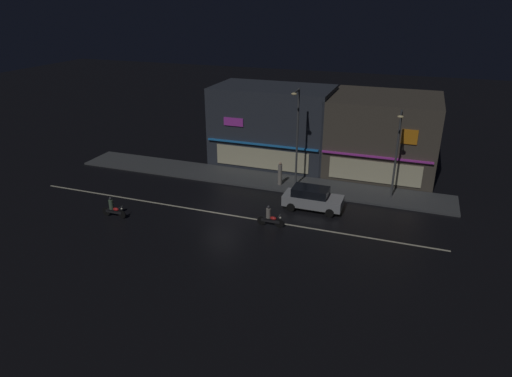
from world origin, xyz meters
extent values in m
plane|color=black|center=(0.00, 0.00, 0.00)|extent=(140.00, 140.00, 0.00)
cube|color=beige|center=(0.00, 0.00, 0.01)|extent=(30.83, 0.16, 0.01)
cube|color=#424447|center=(0.00, 7.03, 0.07)|extent=(32.45, 3.69, 0.14)
cube|color=#4C443A|center=(9.73, 13.05, 3.33)|extent=(9.21, 8.26, 6.66)
cube|color=#D83FD8|center=(9.73, 8.80, 2.60)|extent=(8.75, 0.24, 0.12)
cube|color=orange|center=(12.05, 8.86, 4.49)|extent=(1.23, 0.08, 1.15)
cube|color=beige|center=(9.73, 8.86, 1.30)|extent=(7.37, 0.06, 1.80)
cube|color=#2D333D|center=(0.00, 11.93, 3.53)|extent=(10.64, 6.01, 7.07)
cube|color=#268CF2|center=(0.00, 8.80, 2.60)|extent=(10.10, 0.24, 0.12)
cube|color=#D83FD8|center=(-2.60, 8.86, 4.37)|extent=(1.81, 0.08, 0.72)
cube|color=beige|center=(0.00, 8.86, 1.30)|extent=(8.51, 0.06, 1.80)
cylinder|color=#47494C|center=(3.69, 6.84, 4.09)|extent=(0.16, 0.16, 7.90)
cube|color=#47494C|center=(3.69, 6.14, 7.94)|extent=(0.10, 1.40, 0.10)
ellipsoid|color=#F9E099|center=(3.69, 5.44, 7.86)|extent=(0.44, 0.32, 0.20)
cylinder|color=#47494C|center=(11.30, 7.06, 3.54)|extent=(0.16, 0.16, 6.79)
cube|color=#47494C|center=(11.30, 6.36, 6.83)|extent=(0.10, 1.40, 0.10)
ellipsoid|color=#F9E099|center=(11.30, 5.66, 6.75)|extent=(0.44, 0.32, 0.20)
cylinder|color=gray|center=(2.46, 6.41, 1.00)|extent=(0.34, 0.34, 1.72)
sphere|color=tan|center=(2.46, 6.41, 1.97)|extent=(0.22, 0.22, 0.22)
cube|color=#9EA0A5|center=(6.04, 3.01, 0.69)|extent=(4.30, 1.78, 0.76)
cube|color=black|center=(5.82, 3.01, 1.37)|extent=(2.58, 1.57, 0.60)
cube|color=#F9F2CC|center=(8.15, 3.61, 0.79)|extent=(0.08, 0.20, 0.12)
cube|color=#F9F2CC|center=(8.15, 2.40, 0.79)|extent=(0.08, 0.20, 0.12)
cylinder|color=black|center=(7.46, 3.90, 0.31)|extent=(0.62, 0.20, 0.62)
cylinder|color=black|center=(7.46, 2.12, 0.31)|extent=(0.62, 0.20, 0.62)
cylinder|color=black|center=(4.62, 3.90, 0.31)|extent=(0.62, 0.20, 0.62)
cylinder|color=black|center=(4.62, 2.12, 0.31)|extent=(0.62, 0.20, 0.62)
cylinder|color=black|center=(-6.26, -3.02, 0.30)|extent=(0.60, 0.08, 0.60)
cylinder|color=black|center=(-7.56, -3.02, 0.30)|extent=(0.60, 0.10, 0.60)
cube|color=black|center=(-6.91, -3.02, 0.40)|extent=(1.30, 0.14, 0.20)
ellipsoid|color=red|center=(-6.71, -3.02, 0.62)|extent=(0.44, 0.26, 0.24)
cube|color=black|center=(-7.11, -3.02, 0.55)|extent=(0.56, 0.22, 0.10)
cylinder|color=slate|center=(-6.31, -3.02, 0.85)|extent=(0.03, 0.60, 0.03)
sphere|color=white|center=(-6.22, -3.02, 0.75)|extent=(0.14, 0.14, 0.14)
cylinder|color=#4C664C|center=(-7.06, -3.02, 0.95)|extent=(0.32, 0.32, 0.70)
sphere|color=#333338|center=(-7.06, -3.02, 1.41)|extent=(0.22, 0.22, 0.22)
cylinder|color=black|center=(4.60, -0.59, 0.30)|extent=(0.60, 0.08, 0.60)
cylinder|color=black|center=(3.30, -0.59, 0.30)|extent=(0.60, 0.10, 0.60)
cube|color=black|center=(3.95, -0.59, 0.40)|extent=(1.30, 0.14, 0.20)
ellipsoid|color=red|center=(4.15, -0.59, 0.62)|extent=(0.44, 0.26, 0.24)
cube|color=black|center=(3.75, -0.59, 0.55)|extent=(0.56, 0.22, 0.10)
cylinder|color=slate|center=(4.55, -0.59, 0.85)|extent=(0.03, 0.60, 0.03)
sphere|color=white|center=(4.64, -0.59, 0.75)|extent=(0.14, 0.14, 0.14)
cylinder|color=gray|center=(3.80, -0.59, 0.95)|extent=(0.32, 0.32, 0.70)
sphere|color=#333338|center=(3.80, -0.59, 1.41)|extent=(0.22, 0.22, 0.22)
cone|color=orange|center=(4.64, 4.48, 0.28)|extent=(0.36, 0.36, 0.55)
camera|label=1|loc=(12.25, -26.52, 14.35)|focal=31.56mm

